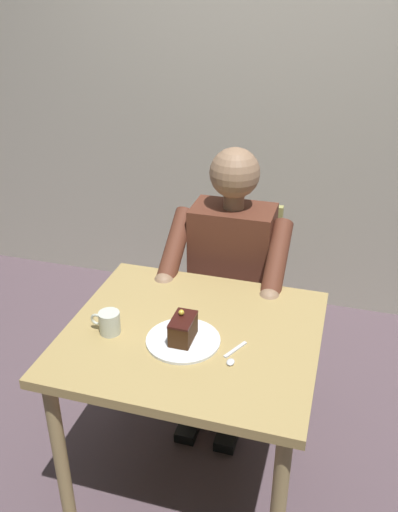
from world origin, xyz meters
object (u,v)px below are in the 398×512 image
(seated_person, at_px, (228,280))
(dessert_spoon, at_px, (233,356))
(cake_slice, at_px, (183,329))
(dining_table, at_px, (192,354))
(chair, at_px, (235,288))
(coffee_cup, at_px, (109,322))

(seated_person, xyz_separation_m, dessert_spoon, (-0.17, 0.64, 0.10))
(seated_person, relative_size, cake_slice, 10.17)
(dining_table, relative_size, cake_slice, 7.36)
(dining_table, bearing_deg, chair, -90.00)
(seated_person, bearing_deg, coffee_cup, 66.22)
(chair, height_order, coffee_cup, chair)
(dessert_spoon, bearing_deg, coffee_cup, -1.87)
(seated_person, height_order, dessert_spoon, seated_person)
(cake_slice, height_order, dessert_spoon, cake_slice)
(seated_person, height_order, coffee_cup, seated_person)
(chair, distance_m, coffee_cup, 0.89)
(seated_person, bearing_deg, dining_table, 90.00)
(dining_table, bearing_deg, dessert_spoon, 149.68)
(chair, bearing_deg, cake_slice, 89.08)
(chair, distance_m, seated_person, 0.23)
(seated_person, distance_m, dessert_spoon, 0.67)
(chair, relative_size, seated_person, 0.74)
(chair, xyz_separation_m, seated_person, (-0.00, 0.17, 0.15))
(coffee_cup, relative_size, dessert_spoon, 0.78)
(seated_person, xyz_separation_m, coffee_cup, (0.28, 0.63, 0.14))
(cake_slice, xyz_separation_m, coffee_cup, (0.26, 0.02, -0.01))
(cake_slice, bearing_deg, coffee_cup, 4.62)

